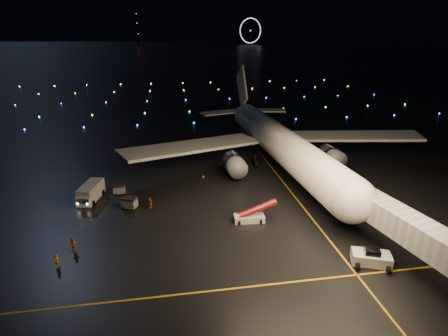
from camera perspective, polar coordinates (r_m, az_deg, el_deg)
The scene contains 20 objects.
ground at distance 340.05m, azimuth -8.17°, elevation 16.86°, with size 2000.00×2000.00×0.00m, color black.
lane_centre at distance 62.75m, azimuth 9.94°, elevation -2.66°, with size 0.25×80.00×0.02m, color orange.
lane_cross at distance 38.50m, azimuth -3.16°, elevation -19.52°, with size 60.00×0.25×0.02m, color orange.
airliner at distance 70.77m, azimuth 8.19°, elevation 7.62°, with size 61.19×58.13×17.34m, color white, non-canonical shape.
pushback_tug at distance 44.88m, azimuth 22.92°, elevation -13.15°, with size 4.29×2.25×2.04m, color silver.
belt_loader at distance 49.71m, azimuth 4.17°, elevation -7.15°, with size 6.28×1.71×3.04m, color silver, non-canonical shape.
service_truck at distance 59.87m, azimuth -20.88°, elevation -3.63°, with size 2.30×7.27×2.68m, color silver.
crew_a at distance 45.45m, azimuth -25.63°, elevation -13.44°, with size 0.61×0.40×1.66m, color orange.
crew_b at distance 47.34m, azimuth -23.37°, elevation -11.47°, with size 0.89×0.69×1.82m, color orange.
crew_c at distance 54.67m, azimuth -11.95°, elevation -5.56°, with size 1.03×0.43×1.77m, color orange.
safety_cone_0 at distance 65.48m, azimuth 3.29°, elevation -1.09°, with size 0.44×0.44×0.50m, color #E54513.
safety_cone_1 at distance 70.78m, azimuth -0.54°, elevation 0.68°, with size 0.39×0.39×0.44m, color #E54513.
safety_cone_2 at distance 64.88m, azimuth -3.42°, elevation -1.30°, with size 0.46×0.46×0.53m, color #E54513.
safety_cone_3 at distance 77.54m, azimuth -14.12°, elevation 1.91°, with size 0.45×0.45×0.51m, color #E54513.
ferris_wheel at distance 779.54m, azimuth 4.34°, elevation 21.31°, with size 50.00×4.00×52.00m, color black, non-canonical shape.
radio_mast at distance 780.82m, azimuth -13.94°, elevation 21.23°, with size 1.80×1.80×64.00m, color black.
taxiway_lights at distance 147.36m, azimuth -6.15°, elevation 11.42°, with size 164.00×92.00×0.36m, color black, non-canonical shape.
baggage_cart_0 at distance 60.68m, azimuth -16.72°, elevation -3.34°, with size 1.85×1.29×1.57m, color gray.
baggage_cart_1 at distance 55.32m, azimuth -15.15°, elevation -5.52°, with size 2.09×1.46×1.78m, color gray.
baggage_cart_2 at distance 60.08m, azimuth -21.32°, elevation -4.09°, with size 2.07×1.45×1.76m, color gray.
Camera 1 is at (-7.64, -39.03, 25.15)m, focal length 28.00 mm.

